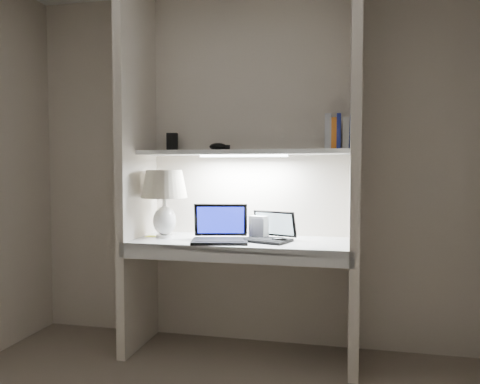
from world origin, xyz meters
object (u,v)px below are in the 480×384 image
(table_lamp, at_px, (164,192))
(speaker, at_px, (259,227))
(book_row, at_px, (342,133))
(laptop_netbook, at_px, (269,234))
(laptop_main, at_px, (220,233))

(table_lamp, relative_size, speaker, 2.98)
(book_row, bearing_deg, table_lamp, -173.25)
(table_lamp, distance_m, book_row, 1.25)
(laptop_netbook, height_order, book_row, book_row)
(table_lamp, bearing_deg, speaker, 7.39)
(laptop_netbook, distance_m, book_row, 0.81)
(laptop_main, height_order, book_row, book_row)
(laptop_main, distance_m, book_row, 1.02)
(laptop_main, bearing_deg, table_lamp, 157.69)
(laptop_main, bearing_deg, speaker, 21.59)
(speaker, bearing_deg, book_row, 28.23)
(table_lamp, bearing_deg, book_row, 6.75)
(table_lamp, height_order, speaker, table_lamp)
(table_lamp, xyz_separation_m, speaker, (0.64, 0.08, -0.23))
(laptop_netbook, relative_size, speaker, 2.36)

